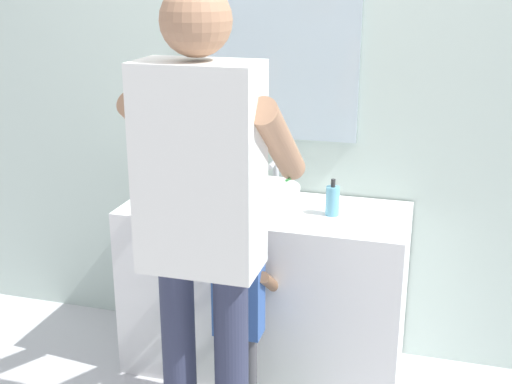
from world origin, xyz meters
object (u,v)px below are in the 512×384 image
toothbrush_cup (196,186)px  soap_bottle (333,200)px  child_toddler (239,306)px  adult_parent (202,199)px

toothbrush_cup → soap_bottle: (0.67, -0.08, 0.02)m
soap_bottle → child_toddler: (-0.31, -0.39, -0.36)m
toothbrush_cup → child_toddler: size_ratio=0.24×
child_toddler → adult_parent: 0.64m
soap_bottle → adult_parent: adult_parent is taller
child_toddler → toothbrush_cup: bearing=127.5°
toothbrush_cup → adult_parent: adult_parent is taller
toothbrush_cup → soap_bottle: 0.68m
soap_bottle → child_toddler: 0.62m
soap_bottle → adult_parent: (-0.34, -0.70, 0.20)m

